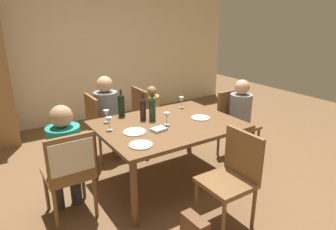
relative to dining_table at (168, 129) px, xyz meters
name	(u,v)px	position (x,y,z in m)	size (l,w,h in m)	color
ground_plane	(168,180)	(0.00, 0.00, -0.66)	(10.00, 10.00, 0.00)	brown
rear_room_partition	(84,47)	(0.00, 2.80, 0.69)	(6.40, 0.12, 2.70)	beige
dining_table	(168,129)	(0.00, 0.00, 0.00)	(1.58, 1.20, 0.74)	brown
chair_far_left	(101,123)	(-0.44, 0.98, -0.13)	(0.44, 0.44, 0.92)	brown
chair_right_end	(235,119)	(1.17, 0.09, -0.13)	(0.44, 0.44, 0.92)	brown
chair_left_end	(70,166)	(-1.17, -0.12, -0.07)	(0.44, 0.46, 0.92)	brown
chair_far_right	(147,113)	(0.27, 0.98, -0.13)	(0.44, 0.44, 0.92)	brown
chair_near	(233,173)	(0.09, -0.98, -0.13)	(0.44, 0.44, 0.92)	brown
person_woman_host	(108,112)	(-0.33, 0.98, 0.00)	(0.37, 0.32, 1.16)	#33333D
person_man_bearded	(241,114)	(1.17, -0.03, -0.02)	(0.30, 0.34, 1.11)	#33333D
person_man_guest	(65,153)	(-1.17, 0.03, 0.00)	(0.31, 0.36, 1.15)	#33333D
person_child_small	(153,110)	(0.38, 0.98, -0.10)	(0.25, 0.22, 0.94)	#33333D
wine_bottle_tall_green	(143,109)	(-0.19, 0.25, 0.22)	(0.07, 0.07, 0.33)	black
wine_bottle_dark_red	(121,105)	(-0.34, 0.51, 0.23)	(0.08, 0.08, 0.34)	black
wine_bottle_short_olive	(152,108)	(-0.10, 0.18, 0.23)	(0.08, 0.08, 0.34)	#19381E
wine_glass_near_left	(106,114)	(-0.58, 0.41, 0.18)	(0.07, 0.07, 0.15)	silver
wine_glass_centre	(109,121)	(-0.64, 0.16, 0.18)	(0.07, 0.07, 0.15)	silver
wine_glass_near_right	(167,116)	(-0.04, -0.04, 0.18)	(0.07, 0.07, 0.15)	silver
wine_glass_far	(181,100)	(0.48, 0.40, 0.18)	(0.07, 0.07, 0.15)	silver
dinner_plate_host	(200,118)	(0.42, -0.07, 0.08)	(0.22, 0.22, 0.01)	silver
dinner_plate_guest_left	(141,145)	(-0.55, -0.37, 0.08)	(0.23, 0.23, 0.01)	silver
dinner_plate_guest_right	(135,132)	(-0.45, -0.04, 0.08)	(0.25, 0.25, 0.01)	white
folded_napkin	(159,129)	(-0.21, -0.14, 0.09)	(0.16, 0.12, 0.03)	#ADC6D6
handbag	(195,228)	(-0.35, -0.98, -0.55)	(0.28, 0.12, 0.22)	brown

